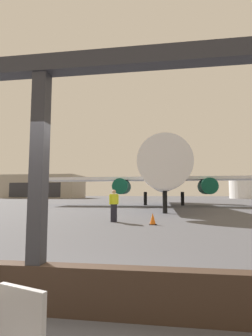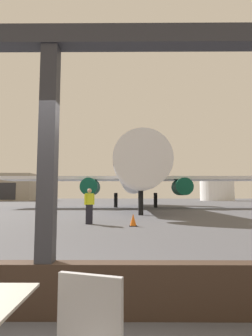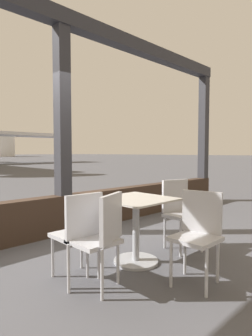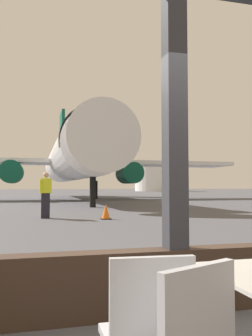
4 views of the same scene
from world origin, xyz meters
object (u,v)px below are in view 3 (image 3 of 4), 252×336
Objects in this scene: cafe_chair_window_right at (79,229)px; cafe_chair_aisle_left at (102,233)px; cafe_chair_window_left at (179,208)px; cafe_chair_aisle_right at (198,229)px; dining_table at (136,226)px.

cafe_chair_aisle_left reaches higher than cafe_chair_window_right.
cafe_chair_window_left reaches higher than cafe_chair_aisle_left.
cafe_chair_window_left is 1.03× the size of cafe_chair_window_right.
cafe_chair_aisle_right is at bearing -134.37° from cafe_chair_window_left.
cafe_chair_window_right is 1.17m from cafe_chair_aisle_right.
dining_table is 0.86× the size of cafe_chair_aisle_right.
cafe_chair_window_left reaches higher than dining_table.
cafe_chair_window_left is 1.02× the size of cafe_chair_aisle_right.
cafe_chair_aisle_right is at bearing -34.54° from cafe_chair_aisle_left.
dining_table is 0.87× the size of cafe_chair_window_right.
cafe_chair_aisle_right is (0.82, -0.84, 0.01)m from cafe_chair_window_right.
dining_table is 0.75m from cafe_chair_window_right.
cafe_chair_window_right is 0.30m from cafe_chair_aisle_left.
cafe_chair_aisle_left is 0.95m from cafe_chair_aisle_right.
cafe_chair_aisle_left reaches higher than cafe_chair_aisle_right.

